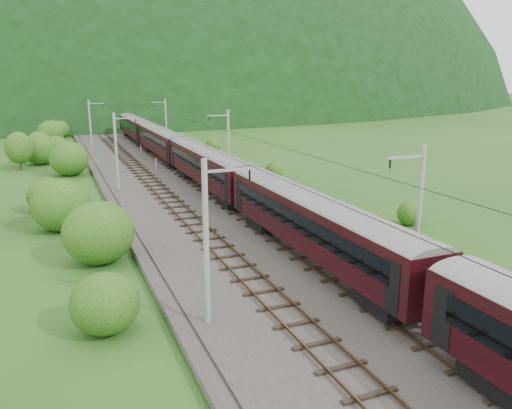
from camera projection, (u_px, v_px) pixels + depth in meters
name	position (u px, v px, depth m)	size (l,w,h in m)	color
ground	(319.00, 305.00, 26.68)	(600.00, 600.00, 0.00)	#265019
railbed	(250.00, 246.00, 35.59)	(14.00, 220.00, 0.30)	#38332D
track_left	(218.00, 247.00, 34.65)	(2.40, 220.00, 0.27)	brown
track_right	(280.00, 239.00, 36.43)	(2.40, 220.00, 0.27)	brown
catenary_left	(117.00, 150.00, 51.93)	(2.54, 192.28, 8.00)	gray
catenary_right	(228.00, 144.00, 56.47)	(2.54, 192.28, 8.00)	gray
overhead_wires	(250.00, 149.00, 33.86)	(4.83, 198.00, 0.03)	black
mountain_main	(71.00, 100.00, 259.34)	(504.00, 360.00, 244.00)	black
train	(209.00, 161.00, 51.03)	(2.94, 163.80, 5.11)	black
hazard_post_near	(156.00, 164.00, 63.46)	(0.16, 0.16, 1.52)	red
hazard_post_far	(141.00, 149.00, 77.53)	(0.14, 0.14, 1.35)	red
signal	(117.00, 158.00, 65.75)	(0.21, 0.21, 1.93)	black
vegetation_left	(42.00, 189.00, 43.74)	(12.65, 150.89, 6.69)	#215215
vegetation_right	(400.00, 220.00, 38.88)	(6.63, 95.40, 2.22)	#215215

